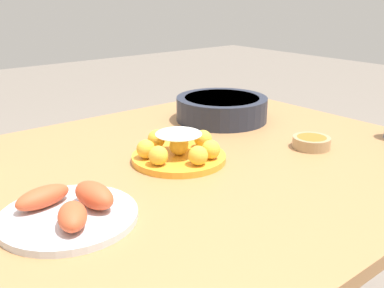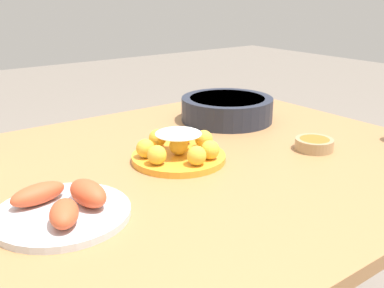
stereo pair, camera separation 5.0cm
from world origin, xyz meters
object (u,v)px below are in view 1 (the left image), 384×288
at_px(cake_plate, 179,150).
at_px(dining_table, 205,188).
at_px(serving_bowl, 222,108).
at_px(seafood_platter, 70,210).
at_px(sauce_bowl, 311,142).

bearing_deg(cake_plate, dining_table, -19.29).
xyz_separation_m(dining_table, serving_bowl, (0.27, 0.23, 0.13)).
xyz_separation_m(cake_plate, serving_bowl, (0.33, 0.20, 0.01)).
bearing_deg(dining_table, seafood_platter, -167.88).
bearing_deg(seafood_platter, serving_bowl, 24.83).
bearing_deg(seafood_platter, dining_table, 12.12).
height_order(cake_plate, serving_bowl, cake_plate).
height_order(dining_table, seafood_platter, seafood_platter).
bearing_deg(serving_bowl, dining_table, -139.94).
height_order(cake_plate, seafood_platter, cake_plate).
relative_size(dining_table, cake_plate, 5.19).
relative_size(cake_plate, seafood_platter, 0.91).
bearing_deg(seafood_platter, sauce_bowl, -3.42).
distance_m(dining_table, serving_bowl, 0.37).
bearing_deg(serving_bowl, seafood_platter, -155.17).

